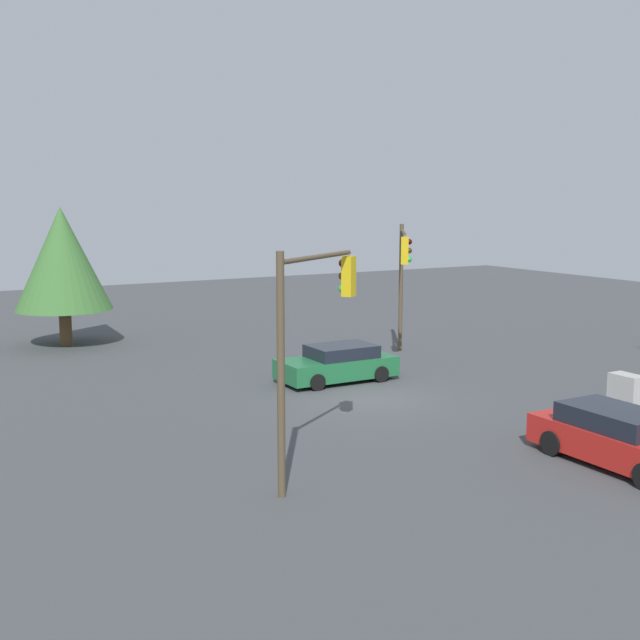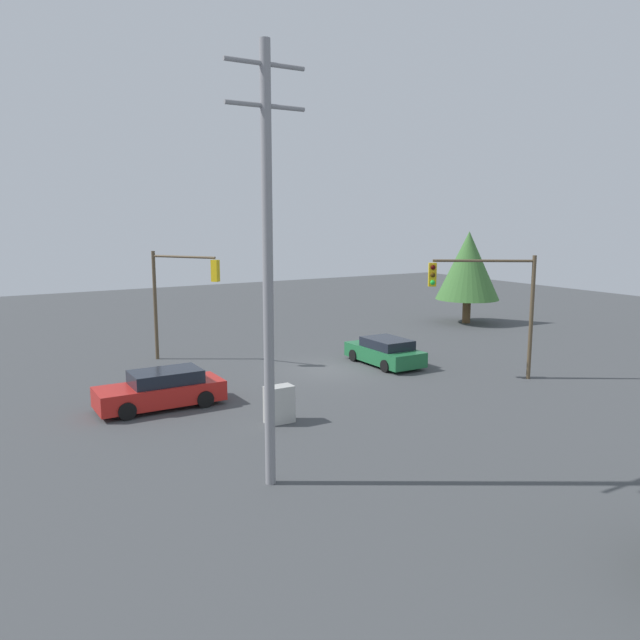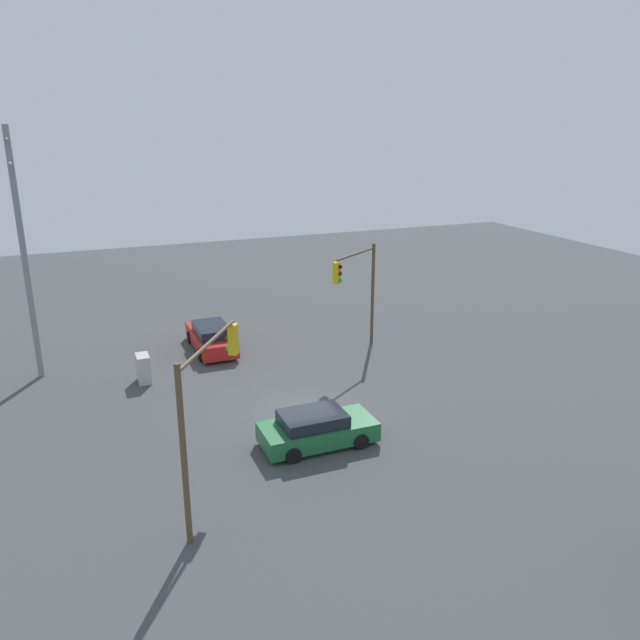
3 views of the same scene
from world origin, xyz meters
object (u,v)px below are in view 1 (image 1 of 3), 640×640
Objects in this scene: sedan_red at (620,439)px; traffic_signal_main at (403,266)px; traffic_signal_cross at (312,320)px; electrical_cabinet at (626,396)px; sedan_green at (338,364)px.

traffic_signal_main is at bearing -102.74° from sedan_red.
traffic_signal_cross is (3.23, 7.11, 3.16)m from sedan_red.
traffic_signal_cross is 4.18× the size of electrical_cabinet.
sedan_red is 0.85× the size of traffic_signal_main.
traffic_signal_cross reaches higher than sedan_red.
sedan_green is 10.72m from traffic_signal_cross.
sedan_red is at bearing -59.17° from traffic_signal_cross.
traffic_signal_cross is (-8.47, 5.75, 3.21)m from sedan_green.
traffic_signal_cross reaches higher than electrical_cabinet.
sedan_red is 3.57× the size of electrical_cabinet.
sedan_green is at bearing 31.53° from electrical_cabinet.
traffic_signal_main reaches higher than sedan_red.
sedan_green is at bearing -29.17° from traffic_signal_main.
sedan_red is 14.73m from traffic_signal_main.
traffic_signal_main is (2.32, -4.53, 3.26)m from sedan_green.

